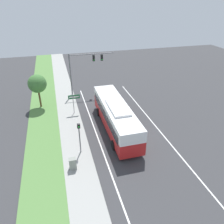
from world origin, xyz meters
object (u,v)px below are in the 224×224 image
at_px(pedestrian_signal, 79,134).
at_px(utility_cabinet, 73,164).
at_px(signal_gantry, 84,65).
at_px(street_sign, 74,100).
at_px(bus, 116,115).

xyz_separation_m(pedestrian_signal, utility_cabinet, (-1.00, -2.20, -1.58)).
xyz_separation_m(signal_gantry, street_sign, (-2.41, -6.02, -2.64)).
bearing_deg(street_sign, utility_cabinet, -97.60).
bearing_deg(pedestrian_signal, street_sign, 87.29).
distance_m(bus, signal_gantry, 11.49).
xyz_separation_m(signal_gantry, utility_cabinet, (-3.80, -16.46, -3.94)).
distance_m(signal_gantry, utility_cabinet, 17.35).
xyz_separation_m(pedestrian_signal, street_sign, (0.39, 8.25, -0.29)).
bearing_deg(street_sign, pedestrian_signal, -92.71).
relative_size(pedestrian_signal, street_sign, 1.24).
relative_size(signal_gantry, street_sign, 2.52).
xyz_separation_m(signal_gantry, pedestrian_signal, (-2.80, -14.27, -2.35)).
relative_size(bus, pedestrian_signal, 3.48).
height_order(bus, pedestrian_signal, bus).
distance_m(signal_gantry, pedestrian_signal, 14.73).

